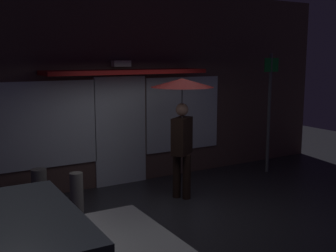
{
  "coord_description": "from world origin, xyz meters",
  "views": [
    {
      "loc": [
        -3.45,
        -5.49,
        2.59
      ],
      "look_at": [
        0.29,
        0.8,
        1.37
      ],
      "focal_mm": 45.03,
      "sensor_mm": 36.0,
      "label": 1
    }
  ],
  "objects_px": {
    "person_with_umbrella": "(182,107)",
    "sidewalk_bollard": "(77,193)",
    "sidewalk_bollard_2": "(40,188)",
    "street_sign_post": "(269,106)"
  },
  "relations": [
    {
      "from": "street_sign_post",
      "to": "sidewalk_bollard_2",
      "type": "distance_m",
      "value": 5.15
    },
    {
      "from": "person_with_umbrella",
      "to": "street_sign_post",
      "type": "bearing_deg",
      "value": -23.1
    },
    {
      "from": "sidewalk_bollard_2",
      "to": "person_with_umbrella",
      "type": "bearing_deg",
      "value": -19.58
    },
    {
      "from": "person_with_umbrella",
      "to": "sidewalk_bollard_2",
      "type": "relative_size",
      "value": 3.25
    },
    {
      "from": "sidewalk_bollard",
      "to": "sidewalk_bollard_2",
      "type": "distance_m",
      "value": 0.74
    },
    {
      "from": "person_with_umbrella",
      "to": "sidewalk_bollard",
      "type": "distance_m",
      "value": 2.35
    },
    {
      "from": "person_with_umbrella",
      "to": "street_sign_post",
      "type": "xyz_separation_m",
      "value": [
        2.64,
        0.53,
        -0.19
      ]
    },
    {
      "from": "sidewalk_bollard",
      "to": "sidewalk_bollard_2",
      "type": "xyz_separation_m",
      "value": [
        -0.47,
        0.57,
        -0.0
      ]
    },
    {
      "from": "person_with_umbrella",
      "to": "sidewalk_bollard",
      "type": "bearing_deg",
      "value": 137.38
    },
    {
      "from": "person_with_umbrella",
      "to": "street_sign_post",
      "type": "distance_m",
      "value": 2.7
    }
  ]
}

